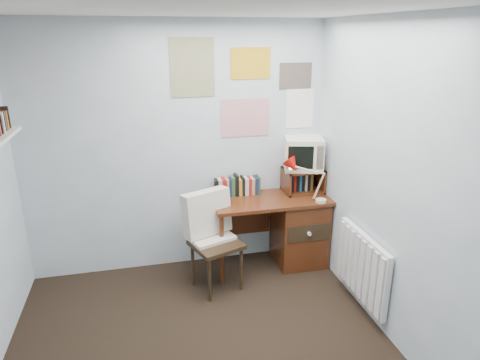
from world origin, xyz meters
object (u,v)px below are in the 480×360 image
object	(u,v)px
desk_chair	(216,245)
desk_lamp	(322,183)
tv_riser	(303,180)
crt_tv	(303,152)
radiator	(362,266)
desk	(294,227)

from	to	relation	value
desk_chair	desk_lamp	bearing A→B (deg)	-15.60
tv_riser	crt_tv	world-z (taller)	crt_tv
desk_lamp	radiator	distance (m)	0.90
desk_chair	desk_lamp	world-z (taller)	desk_lamp
desk_lamp	crt_tv	xyz separation A→B (m)	(-0.07, 0.35, 0.24)
tv_riser	desk_lamp	bearing A→B (deg)	-78.37
desk	tv_riser	size ratio (longest dim) A/B	3.00
crt_tv	radiator	size ratio (longest dim) A/B	0.48
desk	radiator	xyz separation A→B (m)	(0.29, -0.93, 0.01)
desk_chair	desk_lamp	size ratio (longest dim) A/B	2.33
desk_lamp	crt_tv	world-z (taller)	crt_tv
desk_lamp	radiator	size ratio (longest dim) A/B	0.49
desk_chair	radiator	size ratio (longest dim) A/B	1.15
desk_chair	radiator	bearing A→B (deg)	-47.91
tv_riser	radiator	xyz separation A→B (m)	(0.17, -1.04, -0.47)
crt_tv	tv_riser	bearing A→B (deg)	-66.83
desk_chair	crt_tv	size ratio (longest dim) A/B	2.38
desk_lamp	tv_riser	world-z (taller)	desk_lamp
desk	desk_lamp	size ratio (longest dim) A/B	3.04
desk_lamp	crt_tv	size ratio (longest dim) A/B	1.02
desk	crt_tv	distance (m)	0.81
desk_chair	crt_tv	world-z (taller)	crt_tv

